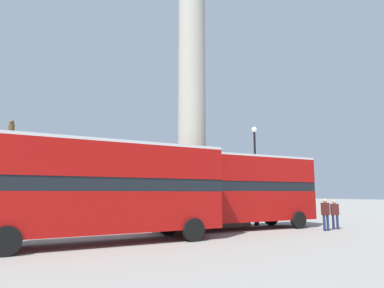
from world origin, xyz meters
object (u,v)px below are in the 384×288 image
pedestrian_near_lamp (325,212)px  pedestrian_by_plinth (335,213)px  bus_b (105,187)px  bus_a (237,188)px  street_lamp (255,174)px  monument_column (192,122)px  equestrian_statue (6,197)px

pedestrian_near_lamp → pedestrian_by_plinth: bearing=-159.2°
bus_b → pedestrian_near_lamp: 12.28m
pedestrian_by_plinth → bus_b: bearing=24.8°
pedestrian_near_lamp → bus_a: bearing=-29.3°
street_lamp → bus_b: bearing=-165.9°
monument_column → pedestrian_by_plinth: (5.42, -7.06, -6.05)m
bus_b → monument_column: bearing=37.6°
pedestrian_by_plinth → street_lamp: bearing=-31.2°
bus_a → pedestrian_by_plinth: size_ratio=6.15×
pedestrian_near_lamp → street_lamp: bearing=-67.1°
bus_a → pedestrian_near_lamp: size_ratio=5.82×
monument_column → bus_a: (0.44, -4.22, -4.63)m
bus_b → bus_a: bearing=11.5°
bus_a → street_lamp: size_ratio=1.59×
bus_b → street_lamp: size_ratio=1.59×
monument_column → equestrian_statue: bearing=163.4°
street_lamp → pedestrian_near_lamp: street_lamp is taller
equestrian_statue → pedestrian_near_lamp: equestrian_statue is taller
monument_column → bus_b: (-7.81, -5.60, -4.65)m
equestrian_statue → pedestrian_near_lamp: size_ratio=3.66×
bus_b → pedestrian_near_lamp: bearing=-6.0°
monument_column → bus_a: monument_column is taller
monument_column → equestrian_statue: monument_column is taller
equestrian_statue → street_lamp: 15.44m
monument_column → bus_a: bearing=-84.0°
pedestrian_near_lamp → bus_b: bearing=1.5°
street_lamp → bus_a: bearing=-153.1°
bus_a → equestrian_statue: (-11.36, 7.48, -0.52)m
bus_a → street_lamp: (2.76, 1.40, 1.00)m
pedestrian_by_plinth → monument_column: bearing=-21.3°
equestrian_statue → bus_b: bearing=-89.5°
equestrian_statue → pedestrian_near_lamp: (15.19, -10.55, -0.83)m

